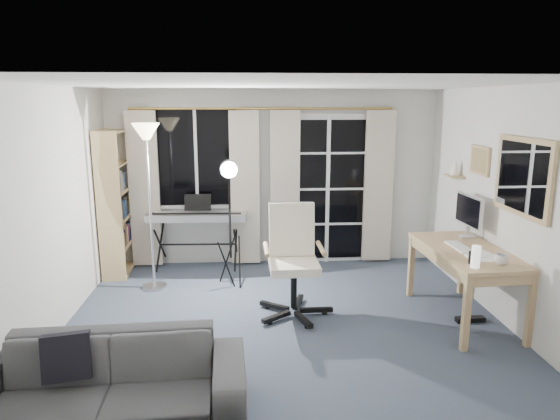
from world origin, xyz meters
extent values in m
cube|color=#3D4558|center=(0.00, 0.00, -0.01)|extent=(4.50, 4.00, 0.02)
cube|color=white|center=(-1.05, 1.98, 1.50)|extent=(1.20, 0.06, 1.40)
cube|color=black|center=(-1.05, 1.95, 1.50)|extent=(1.10, 0.02, 1.30)
cube|color=white|center=(-1.05, 1.94, 1.50)|extent=(0.04, 0.03, 1.30)
cube|color=white|center=(0.75, 1.98, 1.02)|extent=(1.32, 0.06, 2.11)
cube|color=black|center=(0.45, 1.95, 1.02)|extent=(0.55, 0.02, 1.95)
cube|color=black|center=(1.05, 1.95, 1.02)|extent=(0.55, 0.02, 1.95)
cube|color=white|center=(0.75, 1.94, 1.02)|extent=(0.05, 0.04, 2.05)
cube|color=white|center=(0.75, 1.94, 0.55)|extent=(1.15, 0.03, 0.03)
cube|color=white|center=(0.75, 1.94, 1.05)|extent=(1.15, 0.03, 0.03)
cube|color=white|center=(0.75, 1.94, 1.55)|extent=(1.15, 0.03, 0.03)
cylinder|color=gold|center=(-0.15, 1.90, 2.15)|extent=(3.50, 0.03, 0.03)
cube|color=beige|center=(-1.75, 1.88, 1.08)|extent=(0.40, 0.07, 2.10)
cube|color=beige|center=(-0.40, 1.88, 1.08)|extent=(0.40, 0.07, 2.10)
cube|color=beige|center=(0.15, 1.88, 1.08)|extent=(0.40, 0.07, 2.10)
cube|color=beige|center=(1.45, 1.88, 1.08)|extent=(0.40, 0.07, 2.10)
cube|color=tan|center=(-2.08, 1.32, 0.95)|extent=(0.30, 0.04, 1.90)
cube|color=tan|center=(-2.10, 2.17, 0.95)|extent=(0.30, 0.04, 1.90)
cube|color=tan|center=(-2.23, 1.74, 0.95)|extent=(0.06, 0.85, 1.90)
cube|color=tan|center=(-2.09, 1.74, 0.03)|extent=(0.33, 0.86, 0.02)
cube|color=tan|center=(-2.09, 1.74, 0.38)|extent=(0.33, 0.86, 0.02)
cube|color=tan|center=(-2.09, 1.74, 0.74)|extent=(0.33, 0.86, 0.02)
cube|color=tan|center=(-2.09, 1.74, 1.10)|extent=(0.33, 0.86, 0.02)
cube|color=tan|center=(-2.09, 1.74, 1.46)|extent=(0.33, 0.86, 0.02)
cube|color=tan|center=(-2.09, 1.74, 1.87)|extent=(0.33, 0.86, 0.02)
cube|color=#B0ABA5|center=(-2.06, 1.39, 0.51)|extent=(0.21, 0.06, 0.24)
cube|color=#9D7341|center=(-2.06, 1.49, 0.49)|extent=(0.21, 0.05, 0.19)
cube|color=#353535|center=(-2.06, 1.56, 0.50)|extent=(0.21, 0.04, 0.22)
cube|color=#9D7341|center=(-2.07, 1.64, 0.53)|extent=(0.21, 0.04, 0.28)
cube|color=#B0ABA5|center=(-2.07, 1.71, 0.50)|extent=(0.21, 0.06, 0.22)
cube|color=#972B58|center=(-2.07, 1.80, 0.51)|extent=(0.21, 0.04, 0.23)
cube|color=#2D4F87|center=(-2.08, 1.87, 0.51)|extent=(0.21, 0.05, 0.23)
cube|color=#9D7341|center=(-2.08, 1.95, 0.50)|extent=(0.21, 0.04, 0.22)
cube|color=#972B58|center=(-2.08, 2.02, 0.50)|extent=(0.21, 0.06, 0.23)
cube|color=#353535|center=(-2.08, 2.11, 0.52)|extent=(0.21, 0.03, 0.25)
cube|color=#2D4F87|center=(-2.06, 1.39, 0.88)|extent=(0.21, 0.04, 0.26)
cube|color=#353535|center=(-2.06, 1.46, 0.88)|extent=(0.21, 0.06, 0.25)
cube|color=#353535|center=(-2.06, 1.55, 0.86)|extent=(0.21, 0.04, 0.22)
cube|color=#2D4F87|center=(-2.07, 1.63, 0.85)|extent=(0.21, 0.04, 0.20)
cube|color=#2D4F87|center=(-2.07, 1.69, 0.86)|extent=(0.21, 0.04, 0.22)
cube|color=#353535|center=(-2.07, 1.77, 0.88)|extent=(0.21, 0.04, 0.26)
cube|color=#353535|center=(-2.07, 1.84, 0.86)|extent=(0.21, 0.05, 0.21)
cube|color=#ECCB58|center=(-2.08, 1.92, 0.86)|extent=(0.21, 0.05, 0.22)
cube|color=#9D7341|center=(-2.08, 1.99, 0.87)|extent=(0.21, 0.03, 0.23)
cube|color=#353535|center=(-2.08, 2.06, 0.86)|extent=(0.21, 0.03, 0.22)
cube|color=#972B58|center=(-2.06, 1.39, 1.25)|extent=(0.21, 0.04, 0.27)
cube|color=#353535|center=(-2.06, 1.47, 1.22)|extent=(0.21, 0.03, 0.21)
cube|color=#B0ABA5|center=(-2.06, 1.53, 1.25)|extent=(0.21, 0.04, 0.28)
cube|color=#B0ABA5|center=(-2.07, 1.60, 1.24)|extent=(0.21, 0.04, 0.26)
cube|color=#9D7341|center=(-2.07, 1.67, 1.22)|extent=(0.21, 0.04, 0.21)
cube|color=#2D4F87|center=(-2.07, 1.74, 1.22)|extent=(0.21, 0.05, 0.22)
cylinder|color=#B2B2B7|center=(-1.52, 1.05, 0.02)|extent=(0.32, 0.32, 0.03)
cylinder|color=#B2B2B7|center=(-1.52, 1.05, 0.95)|extent=(0.03, 0.03, 1.85)
cone|color=#FFE5B2|center=(-1.52, 1.05, 1.91)|extent=(0.34, 0.34, 0.19)
cylinder|color=black|center=(-1.55, 1.72, 0.36)|extent=(0.05, 0.64, 0.58)
cylinder|color=black|center=(-1.55, 1.72, 0.36)|extent=(0.05, 0.64, 0.58)
cylinder|color=black|center=(-0.53, 1.68, 0.36)|extent=(0.05, 0.64, 0.58)
cylinder|color=black|center=(-0.53, 1.68, 0.36)|extent=(0.05, 0.64, 0.58)
cylinder|color=black|center=(-1.04, 1.70, 0.36)|extent=(1.02, 0.07, 0.02)
cube|color=silver|center=(-1.04, 1.70, 0.74)|extent=(1.33, 0.39, 0.09)
cube|color=white|center=(-1.04, 1.62, 0.78)|extent=(1.22, 0.19, 0.02)
cube|color=black|center=(-1.04, 1.66, 0.79)|extent=(1.18, 0.13, 0.01)
cube|color=black|center=(-1.04, 1.80, 0.91)|extent=(0.36, 0.09, 0.22)
cylinder|color=black|center=(-0.47, 1.07, 0.29)|extent=(0.03, 0.25, 0.64)
cylinder|color=black|center=(-0.64, 1.16, 0.29)|extent=(0.22, 0.13, 0.64)
cylinder|color=black|center=(-0.63, 0.97, 0.29)|extent=(0.21, 0.14, 0.64)
cylinder|color=black|center=(-0.58, 1.07, 0.92)|extent=(0.03, 0.03, 1.11)
cylinder|color=silver|center=(-0.58, 1.02, 1.47)|extent=(0.22, 0.12, 0.21)
cylinder|color=white|center=(-0.58, 0.95, 1.47)|extent=(0.18, 0.03, 0.18)
cube|color=black|center=(0.36, 0.14, 0.05)|extent=(0.36, 0.06, 0.04)
cylinder|color=black|center=(0.44, 0.14, 0.03)|extent=(0.06, 0.06, 0.06)
cube|color=black|center=(0.18, 0.37, 0.05)|extent=(0.16, 0.36, 0.04)
cylinder|color=black|center=(0.21, 0.45, 0.03)|extent=(0.06, 0.06, 0.06)
cube|color=black|center=(-0.09, 0.28, 0.05)|extent=(0.32, 0.25, 0.04)
cylinder|color=black|center=(-0.16, 0.33, 0.03)|extent=(0.06, 0.06, 0.06)
cube|color=black|center=(-0.09, -0.01, 0.05)|extent=(0.32, 0.26, 0.04)
cylinder|color=black|center=(-0.16, -0.06, 0.03)|extent=(0.06, 0.06, 0.06)
cube|color=black|center=(0.19, -0.10, 0.05)|extent=(0.17, 0.35, 0.04)
cylinder|color=black|center=(0.22, -0.18, 0.03)|extent=(0.06, 0.06, 0.06)
cylinder|color=black|center=(0.11, 0.13, 0.31)|extent=(0.07, 0.07, 0.44)
cube|color=white|center=(0.11, 0.13, 0.56)|extent=(0.52, 0.52, 0.09)
cube|color=white|center=(0.11, 0.38, 0.89)|extent=(0.49, 0.14, 0.58)
cube|color=black|center=(0.11, 0.42, 0.91)|extent=(0.47, 0.12, 0.54)
cylinder|color=tan|center=(-0.18, 0.15, 0.73)|extent=(0.05, 0.45, 0.05)
cylinder|color=tan|center=(0.40, 0.16, 0.73)|extent=(0.05, 0.45, 0.05)
cube|color=tan|center=(1.88, -0.06, 0.74)|extent=(0.78, 1.45, 0.04)
cube|color=tan|center=(1.88, -0.06, 0.67)|extent=(0.74, 1.41, 0.10)
cube|color=tan|center=(1.60, -0.74, 0.36)|extent=(0.06, 0.06, 0.72)
cube|color=tan|center=(2.23, -0.71, 0.36)|extent=(0.06, 0.06, 0.72)
cube|color=tan|center=(1.53, 0.60, 0.36)|extent=(0.06, 0.06, 0.72)
cube|color=tan|center=(2.16, 0.63, 0.36)|extent=(0.06, 0.06, 0.72)
cube|color=silver|center=(2.08, 0.39, 0.77)|extent=(0.19, 0.13, 0.02)
cube|color=silver|center=(2.08, 0.39, 0.90)|extent=(0.04, 0.03, 0.22)
cube|color=silver|center=(2.08, 0.39, 1.06)|extent=(0.06, 0.55, 0.34)
cube|color=black|center=(2.06, 0.39, 1.06)|extent=(0.04, 0.51, 0.30)
cube|color=white|center=(1.82, -0.01, 0.77)|extent=(0.16, 0.43, 0.02)
cube|color=white|center=(1.79, -0.31, 0.77)|extent=(0.07, 0.10, 0.02)
cube|color=white|center=(1.93, -0.20, 0.76)|extent=(0.28, 0.34, 0.01)
cube|color=white|center=(1.91, -0.41, 0.76)|extent=(0.22, 0.16, 0.00)
cube|color=black|center=(1.72, -0.52, 0.82)|extent=(0.05, 0.04, 0.12)
cylinder|color=white|center=(1.70, -0.62, 0.86)|extent=(0.09, 0.09, 0.20)
cube|color=black|center=(1.93, -0.15, 0.03)|extent=(0.31, 0.10, 0.05)
imported|color=silver|center=(1.98, -0.56, 0.82)|extent=(0.13, 0.10, 0.12)
cube|color=tan|center=(2.23, -0.35, 1.55)|extent=(0.04, 0.94, 0.74)
cube|color=white|center=(2.21, -0.35, 1.55)|extent=(0.01, 0.84, 0.64)
cube|color=tan|center=(2.23, 0.55, 1.60)|extent=(0.03, 0.42, 0.32)
cube|color=#458442|center=(2.21, 0.55, 1.60)|extent=(0.00, 0.36, 0.26)
cube|color=tan|center=(2.16, 1.05, 1.35)|extent=(0.16, 0.30, 0.02)
cone|color=white|center=(2.16, 1.05, 1.44)|extent=(0.12, 0.12, 0.15)
imported|color=#353437|center=(-1.39, -1.55, 0.39)|extent=(2.00, 0.66, 0.77)
cube|color=black|center=(-1.68, -1.47, 0.46)|extent=(0.36, 0.25, 0.35)
camera|label=1|loc=(-0.37, -4.83, 2.25)|focal=32.00mm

